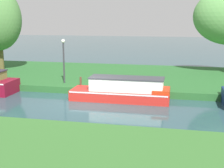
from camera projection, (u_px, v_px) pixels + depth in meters
name	position (u px, v px, depth m)	size (l,w,h in m)	color
ground_plane	(83.00, 104.00, 16.84)	(120.00, 120.00, 0.00)	#28474D
riverbank_far	(111.00, 76.00, 23.49)	(72.00, 10.00, 0.40)	#265C29
red_narrowboat	(124.00, 90.00, 17.46)	(5.48, 1.68, 1.32)	red
lamp_post	(64.00, 56.00, 19.86)	(0.24, 0.24, 2.81)	#333338
mooring_post_near	(81.00, 82.00, 19.24)	(0.12, 0.12, 0.57)	#553324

